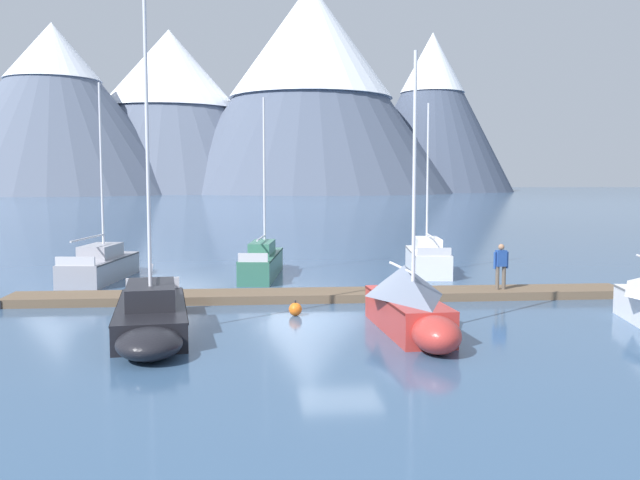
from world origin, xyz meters
TOP-DOWN VIEW (x-y plane):
  - ground_plane at (0.00, 0.00)m, footprint 700.00×700.00m
  - mountain_west_summit at (-59.79, 195.74)m, footprint 79.92×79.92m
  - mountain_central_massif at (-28.24, 219.31)m, footprint 90.11×90.11m
  - mountain_shoulder_ridge at (18.19, 208.10)m, footprint 92.86×92.86m
  - mountain_east_summit at (62.29, 221.10)m, footprint 57.03×57.03m
  - dock at (0.00, 4.00)m, footprint 22.57×2.33m
  - sailboat_nearest_berth at (-9.13, 10.28)m, footprint 2.56×7.12m
  - sailboat_second_berth at (-5.54, -1.30)m, footprint 2.60×7.48m
  - sailboat_mid_dock_port at (-2.14, 10.58)m, footprint 2.21×7.09m
  - sailboat_mid_dock_starboard at (1.74, -1.77)m, footprint 1.83×5.97m
  - sailboat_far_berth at (5.56, 10.94)m, footprint 2.33×6.26m
  - person_on_dock at (6.50, 3.73)m, footprint 0.59×0.26m
  - mooring_buoy_channel_marker at (-1.32, 1.02)m, footprint 0.42×0.42m

SIDE VIEW (x-z plane):
  - ground_plane at x=0.00m, z-range 0.00..0.00m
  - dock at x=0.00m, z-range 0.00..0.30m
  - mooring_buoy_channel_marker at x=-1.32m, z-range -0.04..0.47m
  - sailboat_second_berth at x=-5.54m, z-range -4.07..5.16m
  - sailboat_nearest_berth at x=-9.13m, z-range -3.64..4.89m
  - sailboat_mid_dock_port at x=-2.14m, z-range -3.40..4.71m
  - sailboat_far_berth at x=5.56m, z-range -3.26..4.61m
  - sailboat_mid_dock_starboard at x=1.74m, z-range -3.04..4.81m
  - person_on_dock at x=6.50m, z-range 0.42..2.11m
  - mountain_west_summit at x=-59.79m, z-range 0.66..51.22m
  - mountain_central_massif at x=-28.24m, z-range 1.55..55.62m
  - mountain_east_summit at x=62.29m, z-range 0.94..56.39m
  - mountain_shoulder_ridge at x=18.19m, z-range 2.32..69.76m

